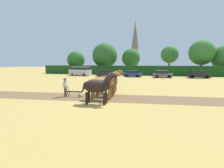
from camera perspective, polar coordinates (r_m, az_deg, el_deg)
The scene contains 21 objects.
ground_plane at distance 13.19m, azimuth -3.58°, elevation -6.20°, with size 240.00×240.00×0.00m, color tan.
plowed_furrow_strip at distance 16.69m, azimuth -18.10°, elevation -3.77°, with size 29.88×3.41×0.01m, color brown.
hedgerow at distance 44.52m, azimuth 10.42°, elevation 4.36°, with size 56.43×1.61×2.39m, color #194719.
tree_far_left at distance 54.16m, azimuth -11.66°, elevation 7.71°, with size 5.24×5.24×6.64m.
tree_left at distance 52.26m, azimuth -2.38°, elevation 9.25°, with size 7.34×7.34×8.92m.
tree_center_left at distance 51.71m, azimuth 6.21°, elevation 8.40°, with size 5.29×5.29×7.14m.
tree_center at distance 50.68m, azimuth 18.28°, elevation 9.08°, with size 4.70×4.70×7.69m.
tree_center_right at distance 48.99m, azimuth 27.22°, elevation 9.10°, with size 6.16×6.16×8.69m.
church_spire at distance 79.67m, azimuth 7.54°, elevation 12.64°, with size 3.31×3.31×21.46m.
draft_horse_lead_left at distance 12.69m, azimuth -4.65°, elevation -0.62°, with size 2.71×1.24×2.38m.
draft_horse_lead_right at distance 14.18m, azimuth -3.12°, elevation 0.32°, with size 2.86×1.21×2.41m.
draft_horse_trail_left at distance 15.69m, azimuth -1.90°, elevation 0.99°, with size 2.77×1.23×2.42m.
draft_horse_trail_right at distance 17.20m, azimuth -0.85°, elevation 1.43°, with size 2.62×1.07×2.41m.
plow at distance 15.82m, azimuth -11.71°, elevation -2.98°, with size 1.66×0.51×1.13m.
farmer_at_plow at distance 16.12m, azimuth -15.03°, elevation -0.60°, with size 0.41×0.65×1.65m.
farmer_beside_team at distance 18.74m, azimuth 1.14°, elevation 0.48°, with size 0.45×0.52×1.58m.
parked_van at distance 43.10m, azimuth -10.36°, elevation 4.15°, with size 5.56×2.68×2.12m.
parked_car_left at distance 40.47m, azimuth -2.24°, elevation 3.56°, with size 4.11×1.87×1.50m.
parked_car_center_left at distance 38.69m, azimuth 6.77°, elevation 3.35°, with size 4.15×2.38×1.45m.
parked_car_center at distance 37.82m, azimuth 16.08°, elevation 3.12°, with size 4.13×2.33×1.54m.
parked_car_center_right at distance 39.35m, azimuth 26.35°, elevation 2.83°, with size 4.38×1.97×1.57m.
Camera 1 is at (4.32, -12.11, 2.95)m, focal length 28.00 mm.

